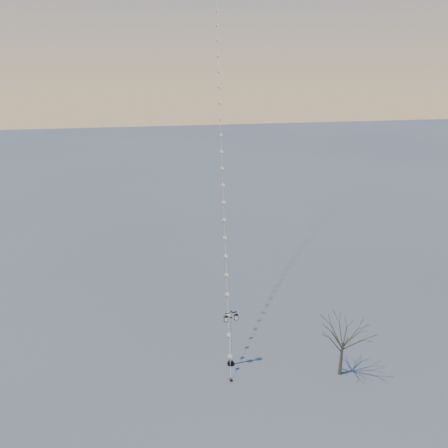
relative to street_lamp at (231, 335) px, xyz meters
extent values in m
plane|color=#5C5C5D|center=(-0.44, -2.85, -2.63)|extent=(300.00, 300.00, 0.00)
cylinder|color=black|center=(0.00, 0.00, -2.56)|extent=(0.53, 0.53, 0.15)
cylinder|color=black|center=(0.00, 0.00, -2.41)|extent=(0.38, 0.38, 0.13)
cylinder|color=silver|center=(0.00, 0.00, -0.13)|extent=(0.12, 0.12, 4.43)
cylinder|color=black|center=(0.00, 0.00, 1.57)|extent=(0.19, 0.19, 0.06)
cube|color=black|center=(0.00, 0.00, 1.94)|extent=(0.90, 0.15, 0.06)
sphere|color=black|center=(0.00, 0.00, 2.06)|extent=(0.13, 0.13, 0.13)
pyramid|color=black|center=(-0.39, -0.04, 1.80)|extent=(0.42, 0.42, 0.13)
cube|color=beige|center=(-0.39, -0.04, 1.51)|extent=(0.25, 0.25, 0.32)
cube|color=black|center=(-0.39, -0.04, 1.33)|extent=(0.28, 0.28, 0.04)
pyramid|color=black|center=(0.39, 0.04, 1.80)|extent=(0.42, 0.42, 0.13)
cube|color=beige|center=(0.39, 0.04, 1.51)|extent=(0.25, 0.25, 0.32)
cube|color=black|center=(0.39, 0.04, 1.33)|extent=(0.28, 0.28, 0.04)
cone|color=#483C2A|center=(7.76, -2.63, -1.40)|extent=(0.29, 0.29, 2.45)
cylinder|color=black|center=(-0.38, -1.84, -2.52)|extent=(0.22, 0.22, 0.22)
cylinder|color=black|center=(-0.38, -1.84, -2.50)|extent=(0.03, 0.03, 0.27)
cone|color=red|center=(2.38, 17.06, 19.81)|extent=(0.09, 0.09, 0.30)
cylinder|color=white|center=(-0.38, -1.84, -1.98)|extent=(0.02, 0.02, 0.87)
camera|label=1|loc=(-5.90, -27.13, 18.91)|focal=34.82mm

